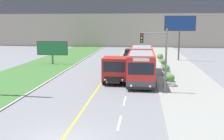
{
  "coord_description": "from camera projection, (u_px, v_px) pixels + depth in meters",
  "views": [
    {
      "loc": [
        4.05,
        -11.84,
        5.95
      ],
      "look_at": [
        1.1,
        13.4,
        1.4
      ],
      "focal_mm": 42.0,
      "sensor_mm": 36.0,
      "label": 1
    }
  ],
  "objects": [
    {
      "name": "lane_marking_centre",
      "position": [
        81.0,
        123.0,
        15.87
      ],
      "size": [
        2.88,
        140.0,
        0.01
      ],
      "color": "gold",
      "rests_on": "ground_plane"
    },
    {
      "name": "apartment_block_background",
      "position": [
        128.0,
        0.0,
        67.83
      ],
      "size": [
        80.0,
        8.04,
        23.77
      ],
      "color": "#A89E8E",
      "rests_on": "ground_plane"
    },
    {
      "name": "city_bus",
      "position": [
        141.0,
        64.0,
        28.58
      ],
      "size": [
        2.68,
        12.59,
        3.15
      ],
      "color": "red",
      "rests_on": "ground_plane"
    },
    {
      "name": "dump_truck",
      "position": [
        116.0,
        69.0,
        26.52
      ],
      "size": [
        2.48,
        6.75,
        2.67
      ],
      "color": "black",
      "rests_on": "ground_plane"
    },
    {
      "name": "car_distant",
      "position": [
        129.0,
        53.0,
        46.42
      ],
      "size": [
        1.8,
        4.3,
        1.45
      ],
      "color": "black",
      "rests_on": "ground_plane"
    },
    {
      "name": "traffic_light_mast",
      "position": [
        158.0,
        52.0,
        22.02
      ],
      "size": [
        2.28,
        0.32,
        5.53
      ],
      "color": "slate",
      "rests_on": "ground_plane"
    },
    {
      "name": "billboard_large",
      "position": [
        180.0,
        26.0,
        41.19
      ],
      "size": [
        4.85,
        0.24,
        7.11
      ],
      "color": "#59595B",
      "rests_on": "ground_plane"
    },
    {
      "name": "billboard_small",
      "position": [
        52.0,
        49.0,
        38.24
      ],
      "size": [
        4.59,
        0.24,
        3.38
      ],
      "color": "#59595B",
      "rests_on": "ground_plane"
    },
    {
      "name": "planter_round_near",
      "position": [
        170.0,
        80.0,
        24.86
      ],
      "size": [
        1.09,
        1.09,
        1.17
      ],
      "color": "silver",
      "rests_on": "sidewalk_right"
    },
    {
      "name": "planter_round_second",
      "position": [
        166.0,
        71.0,
        30.01
      ],
      "size": [
        1.13,
        1.13,
        1.2
      ],
      "color": "silver",
      "rests_on": "sidewalk_right"
    },
    {
      "name": "planter_round_third",
      "position": [
        164.0,
        64.0,
        35.16
      ],
      "size": [
        1.09,
        1.09,
        1.15
      ],
      "color": "silver",
      "rests_on": "sidewalk_right"
    },
    {
      "name": "planter_round_far",
      "position": [
        160.0,
        58.0,
        40.34
      ],
      "size": [
        1.22,
        1.22,
        1.28
      ],
      "color": "silver",
      "rests_on": "sidewalk_right"
    }
  ]
}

